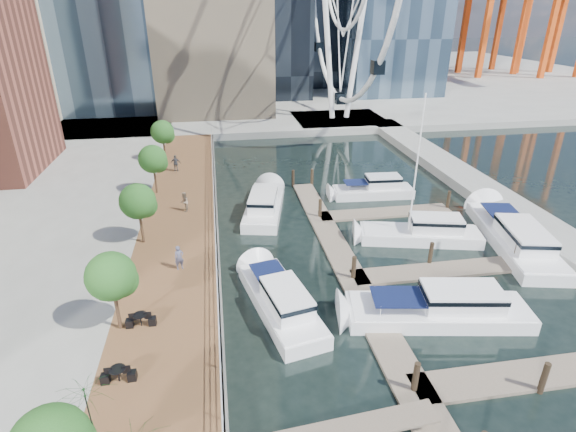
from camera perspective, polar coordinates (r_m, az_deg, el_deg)
The scene contains 15 objects.
ground at distance 24.47m, azimuth 6.87°, elevation -18.80°, with size 520.00×520.00×0.00m, color black.
boardwalk at distance 35.96m, azimuth -13.77°, elevation -2.89°, with size 6.00×60.00×1.00m, color brown.
seawall at distance 35.80m, azimuth -8.99°, elevation -2.57°, with size 0.25×60.00×1.00m, color #595954.
land_far at distance 120.09m, azimuth -6.90°, elevation 16.93°, with size 200.00×114.00×1.00m, color gray.
breakwater at distance 47.74m, azimuth 23.81°, elevation 2.70°, with size 4.00×60.00×1.00m, color gray.
pier at distance 73.42m, azimuth 6.50°, elevation 11.90°, with size 14.00×12.00×1.00m, color gray.
railing at distance 35.34m, azimuth -9.26°, elevation -1.11°, with size 0.10×60.00×1.05m, color white, non-canonical shape.
floating_docks at distance 34.21m, azimuth 15.32°, elevation -4.60°, with size 16.00×34.00×2.60m.
street_trees at distance 33.81m, azimuth -18.56°, elevation 1.77°, with size 2.60×42.60×4.60m.
cafe_tables at distance 21.98m, azimuth -20.57°, elevation -21.87°, with size 2.50×13.70×0.74m.
yacht_foreground at distance 28.86m, azimuth 18.30°, elevation -12.26°, with size 3.13×11.69×2.15m, color white, non-canonical shape.
pedestrian_near at distance 30.65m, azimuth -13.66°, elevation -5.16°, with size 0.62×0.40×1.69m, color #484961.
pedestrian_mid at distance 39.15m, azimuth -13.03°, elevation 1.75°, with size 0.84×0.65×1.72m, color gray.
pedestrian_far at distance 49.33m, azimuth -14.06°, elevation 6.52°, with size 1.04×0.43×1.78m, color #383C46.
moored_yachts at distance 35.96m, azimuth 15.25°, elevation -3.96°, with size 24.79×37.20×11.50m.
Camera 1 is at (-5.58, -16.85, 16.84)m, focal length 28.00 mm.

